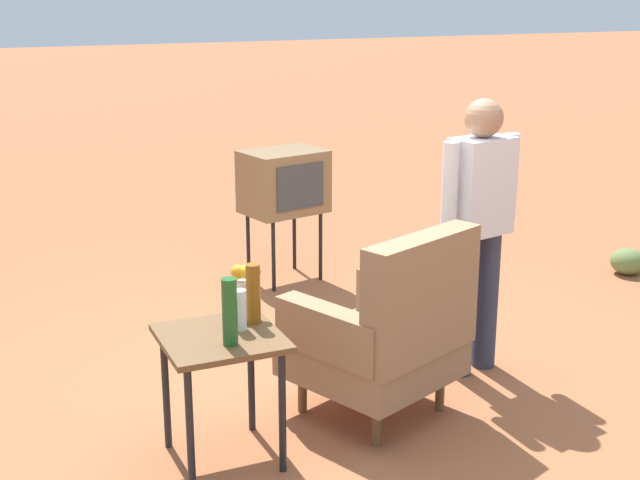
% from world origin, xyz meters
% --- Properties ---
extents(ground_plane, '(60.00, 60.00, 0.00)m').
position_xyz_m(ground_plane, '(0.00, 0.00, 0.00)').
color(ground_plane, '#A05B38').
extents(armchair, '(1.00, 1.01, 1.06)m').
position_xyz_m(armchair, '(-0.22, 0.16, 0.50)').
color(armchair, brown).
rests_on(armchair, ground).
extents(side_table, '(0.56, 0.56, 0.65)m').
position_xyz_m(side_table, '(0.71, 0.23, 0.56)').
color(side_table, black).
rests_on(side_table, ground).
extents(tv_on_stand, '(0.68, 0.56, 1.03)m').
position_xyz_m(tv_on_stand, '(-0.56, -2.20, 0.78)').
color(tv_on_stand, black).
rests_on(tv_on_stand, ground).
extents(person_standing, '(0.56, 0.29, 1.64)m').
position_xyz_m(person_standing, '(-0.98, -0.17, 0.94)').
color(person_standing, '#2D3347').
rests_on(person_standing, ground).
extents(bottle_tall_amber, '(0.07, 0.07, 0.30)m').
position_xyz_m(bottle_tall_amber, '(0.51, 0.14, 0.80)').
color(bottle_tall_amber, brown).
rests_on(bottle_tall_amber, side_table).
extents(bottle_wine_green, '(0.07, 0.07, 0.32)m').
position_xyz_m(bottle_wine_green, '(0.70, 0.36, 0.81)').
color(bottle_wine_green, '#1E5623').
rests_on(bottle_wine_green, side_table).
extents(bottle_short_clear, '(0.06, 0.06, 0.20)m').
position_xyz_m(bottle_short_clear, '(0.60, 0.20, 0.75)').
color(bottle_short_clear, silver).
rests_on(bottle_short_clear, side_table).
extents(flower_vase, '(0.15, 0.10, 0.27)m').
position_xyz_m(flower_vase, '(0.51, 0.04, 0.80)').
color(flower_vase, silver).
rests_on(flower_vase, side_table).
extents(shrub_near, '(0.27, 0.27, 0.21)m').
position_xyz_m(shrub_near, '(-3.14, -1.23, 0.11)').
color(shrub_near, olive).
rests_on(shrub_near, ground).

